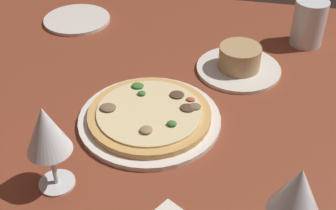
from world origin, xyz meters
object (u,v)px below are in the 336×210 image
Objects in this scene: wine_glass_far at (297,194)px; water_glass at (308,26)px; ramekin_on_saucer at (239,62)px; side_plate at (77,20)px; wine_glass_near at (46,132)px; pizza_main at (150,116)px.

wine_glass_far is 1.39× the size of water_glass.
ramekin_on_saucer is 46.86cm from side_plate.
wine_glass_near is 59.73cm from side_plate.
ramekin_on_saucer is 49.38cm from wine_glass_near.
water_glass is at bearing 46.22° from ramekin_on_saucer.
wine_glass_near is at bearing -120.68° from pizza_main.
water_glass is at bearing 53.49° from wine_glass_near.
water_glass is at bearing 0.23° from side_plate.
side_plate is (-28.84, 37.06, -0.74)cm from pizza_main.
wine_glass_near is at bearing -126.51° from water_glass.
ramekin_on_saucer reaches higher than side_plate.
wine_glass_near is 0.91× the size of side_plate.
wine_glass_far is at bearing -94.42° from water_glass.
pizza_main is at bearing -125.43° from ramekin_on_saucer.
ramekin_on_saucer is at bearing 56.73° from wine_glass_near.
wine_glass_far is at bearing -77.13° from ramekin_on_saucer.
wine_glass_far is 61.45cm from water_glass.
pizza_main is 1.46× the size of ramekin_on_saucer.
wine_glass_near reaches higher than ramekin_on_saucer.
ramekin_on_saucer is 21.89cm from water_glass.
ramekin_on_saucer is 1.18× the size of wine_glass_near.
pizza_main is 26.53cm from ramekin_on_saucer.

